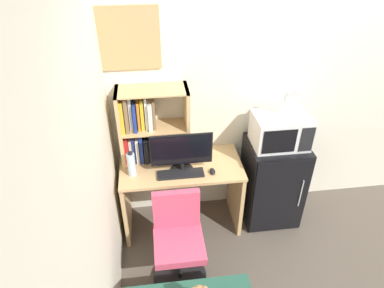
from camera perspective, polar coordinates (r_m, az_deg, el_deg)
The scene contains 13 objects.
wall_back at distance 3.60m, azimuth 20.11°, elevation 8.16°, with size 6.40×0.04×2.60m, color silver.
wall_left at distance 1.97m, azimuth -17.55°, elevation -15.99°, with size 0.04×4.40×2.60m, color silver.
desk at distance 3.41m, azimuth -1.74°, elevation -6.73°, with size 1.14×0.57×0.77m.
hutch_bookshelf at distance 3.17m, azimuth -7.90°, elevation 3.04°, with size 0.63×0.28×0.72m.
monitor at distance 3.07m, azimuth -1.72°, elevation -1.33°, with size 0.55×0.21×0.39m.
keyboard at distance 3.14m, azimuth -1.88°, elevation -4.94°, with size 0.42×0.13×0.02m, color black.
computer_mouse at distance 3.16m, azimuth 3.39°, elevation -4.52°, with size 0.05×0.09×0.03m, color black.
water_bottle at distance 3.12m, azimuth -9.96°, elevation -3.31°, with size 0.07×0.07×0.25m.
mini_fridge at distance 3.64m, azimuth 13.05°, elevation -6.02°, with size 0.55×0.52×0.92m.
microwave at distance 3.29m, azimuth 14.39°, elevation 2.15°, with size 0.51×0.36×0.31m.
desk_fan at distance 3.16m, azimuth 16.17°, elevation 6.82°, with size 0.15×0.11×0.26m.
desk_chair at distance 3.07m, azimuth -2.23°, elevation -16.29°, with size 0.48×0.48×0.88m.
wall_corkboard at distance 2.98m, azimuth -12.49°, elevation 16.51°, with size 0.72×0.02×0.52m, color tan.
Camera 1 is at (-1.21, -2.85, 2.77)m, focal length 32.37 mm.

